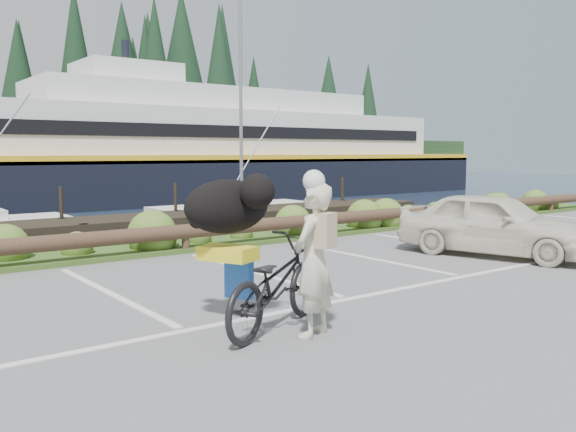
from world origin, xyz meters
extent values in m
plane|color=#5D5D60|center=(0.00, 0.00, 0.00)|extent=(72.00, 72.00, 0.00)
cube|color=#3D5B21|center=(0.00, 5.30, 0.05)|extent=(34.00, 1.60, 0.10)
imported|color=black|center=(-1.71, -0.98, 0.55)|extent=(2.22, 1.54, 1.10)
imported|color=beige|center=(-1.50, -1.43, 0.87)|extent=(0.75, 0.65, 1.75)
ellipsoid|color=black|center=(-1.99, -0.37, 1.43)|extent=(0.98, 1.27, 0.66)
imported|color=beige|center=(4.85, 0.57, 0.65)|extent=(2.49, 4.07, 1.29)
camera|label=1|loc=(-5.80, -6.68, 2.09)|focal=38.00mm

